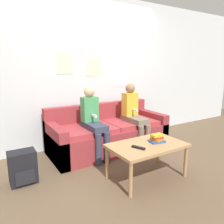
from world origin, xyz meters
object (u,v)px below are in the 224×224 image
object	(u,v)px
coffee_table	(147,148)
backpack	(23,168)
couch	(108,134)
tv_remote	(138,148)
person_left	(93,120)
person_right	(134,114)

from	to	relation	value
coffee_table	backpack	xyz separation A→B (m)	(-1.37, 0.67, -0.19)
couch	coffee_table	world-z (taller)	couch
couch	tv_remote	size ratio (longest dim) A/B	11.40
backpack	couch	bearing A→B (deg)	16.10
tv_remote	backpack	distance (m)	1.41
tv_remote	backpack	bearing A→B (deg)	125.78
tv_remote	backpack	xyz separation A→B (m)	(-1.19, 0.72, -0.25)
coffee_table	backpack	bearing A→B (deg)	154.05
couch	person_left	distance (m)	0.53
couch	person_right	distance (m)	0.56
couch	coffee_table	xyz separation A→B (m)	(-0.07, -1.08, 0.13)
coffee_table	backpack	size ratio (longest dim) A/B	2.34
tv_remote	person_right	bearing A→B (deg)	32.54
person_right	coffee_table	bearing A→B (deg)	-117.65
couch	backpack	size ratio (longest dim) A/B	4.83
person_left	backpack	xyz separation A→B (m)	(-1.07, -0.23, -0.41)
coffee_table	person_right	bearing A→B (deg)	62.35
person_left	person_right	bearing A→B (deg)	0.07
coffee_table	tv_remote	size ratio (longest dim) A/B	5.52
coffee_table	tv_remote	xyz separation A→B (m)	(-0.18, -0.05, 0.06)
couch	coffee_table	size ratio (longest dim) A/B	2.06
person_right	backpack	xyz separation A→B (m)	(-1.84, -0.23, -0.41)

